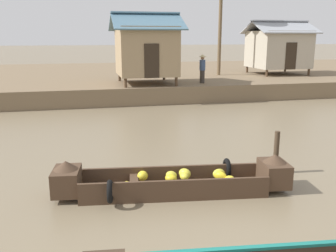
{
  "coord_description": "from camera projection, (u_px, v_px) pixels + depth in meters",
  "views": [
    {
      "loc": [
        -2.01,
        -3.26,
        3.64
      ],
      "look_at": [
        0.31,
        6.82,
        1.15
      ],
      "focal_mm": 39.88,
      "sensor_mm": 36.0,
      "label": 1
    }
  ],
  "objects": [
    {
      "name": "vendor_person",
      "position": [
        202.0,
        67.0,
        21.67
      ],
      "size": [
        0.44,
        0.44,
        1.66
      ],
      "color": "#332D28",
      "rests_on": "riverbank_strip"
    },
    {
      "name": "banana_boat",
      "position": [
        174.0,
        181.0,
        8.84
      ],
      "size": [
        5.6,
        1.56,
        0.88
      ],
      "color": "#473323",
      "rests_on": "ground"
    },
    {
      "name": "stilt_house_mid_left",
      "position": [
        278.0,
        48.0,
        26.78
      ],
      "size": [
        4.3,
        4.04,
        3.79
      ],
      "color": "#4C3826",
      "rests_on": "riverbank_strip"
    },
    {
      "name": "mooring_post",
      "position": [
        276.0,
        153.0,
        10.05
      ],
      "size": [
        0.14,
        0.14,
        1.18
      ],
      "primitive_type": "cylinder",
      "color": "#423323",
      "rests_on": "ground"
    },
    {
      "name": "stilt_house_left",
      "position": [
        146.0,
        50.0,
        21.33
      ],
      "size": [
        3.9,
        4.04,
        4.02
      ],
      "color": "#4C3826",
      "rests_on": "riverbank_strip"
    },
    {
      "name": "ground_plane",
      "position": [
        141.0,
        137.0,
        13.85
      ],
      "size": [
        300.0,
        300.0,
        0.0
      ],
      "primitive_type": "plane",
      "color": "#7A6B51"
    },
    {
      "name": "riverbank_strip",
      "position": [
        108.0,
        78.0,
        29.06
      ],
      "size": [
        160.0,
        20.0,
        0.96
      ],
      "primitive_type": "cube",
      "color": "#756047",
      "rests_on": "ground"
    }
  ]
}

